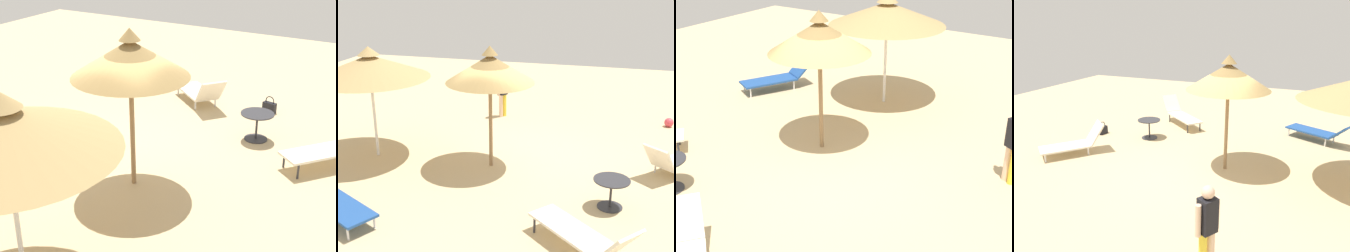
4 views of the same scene
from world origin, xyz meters
TOP-DOWN VIEW (x-y plane):
  - ground at (0.00, 0.00)m, footprint 24.00×24.00m
  - parasol_umbrella_front at (3.58, 0.73)m, footprint 2.97×2.97m
  - parasol_umbrella_far_right at (0.52, 0.56)m, footprint 2.10×2.10m
  - lounge_chair_edge at (2.72, 3.73)m, footprint 2.08×1.48m

SIDE VIEW (x-z plane):
  - ground at x=0.00m, z-range -0.10..0.00m
  - lounge_chair_edge at x=2.72m, z-range -0.02..0.73m
  - parasol_umbrella_front at x=3.58m, z-range 0.93..3.79m
  - parasol_umbrella_far_right at x=0.52m, z-range 0.95..3.94m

